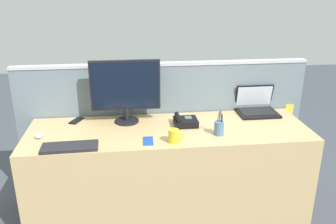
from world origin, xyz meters
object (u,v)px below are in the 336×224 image
(desktop_monitor, at_px, (125,88))
(computer_mouse_right_hand, at_px, (40,135))
(cell_phone_blue_case, at_px, (148,141))
(laptop, at_px, (256,106))
(keyboard_main, at_px, (70,147))
(coffee_mug, at_px, (174,136))
(pen_cup, at_px, (219,128))
(desk_phone, at_px, (185,121))
(cell_phone_black_slab, at_px, (76,121))

(desktop_monitor, relative_size, computer_mouse_right_hand, 5.44)
(desktop_monitor, xyz_separation_m, cell_phone_blue_case, (0.15, -0.40, -0.27))
(desktop_monitor, bearing_deg, laptop, 4.38)
(keyboard_main, distance_m, coffee_mug, 0.72)
(pen_cup, height_order, coffee_mug, pen_cup)
(keyboard_main, height_order, computer_mouse_right_hand, computer_mouse_right_hand)
(pen_cup, bearing_deg, desk_phone, 136.25)
(desktop_monitor, height_order, laptop, desktop_monitor)
(cell_phone_blue_case, xyz_separation_m, coffee_mug, (0.18, -0.03, 0.04))
(cell_phone_blue_case, bearing_deg, pen_cup, 9.13)
(desktop_monitor, height_order, cell_phone_blue_case, desktop_monitor)
(pen_cup, distance_m, coffee_mug, 0.36)
(computer_mouse_right_hand, xyz_separation_m, cell_phone_blue_case, (0.78, -0.17, -0.01))
(computer_mouse_right_hand, xyz_separation_m, pen_cup, (1.30, -0.11, 0.04))
(keyboard_main, bearing_deg, pen_cup, 3.91)
(laptop, relative_size, cell_phone_blue_case, 2.43)
(laptop, distance_m, pen_cup, 0.61)
(laptop, distance_m, cell_phone_blue_case, 1.07)
(laptop, relative_size, computer_mouse_right_hand, 3.27)
(pen_cup, height_order, cell_phone_black_slab, pen_cup)
(computer_mouse_right_hand, height_order, pen_cup, pen_cup)
(keyboard_main, xyz_separation_m, pen_cup, (1.06, 0.10, 0.04))
(desk_phone, height_order, coffee_mug, coffee_mug)
(desk_phone, bearing_deg, coffee_mug, -112.75)
(laptop, height_order, desk_phone, laptop)
(coffee_mug, bearing_deg, computer_mouse_right_hand, 168.04)
(cell_phone_blue_case, bearing_deg, computer_mouse_right_hand, 170.52)
(desktop_monitor, xyz_separation_m, cell_phone_black_slab, (-0.40, 0.06, -0.27))
(keyboard_main, bearing_deg, cell_phone_blue_case, 3.18)
(desktop_monitor, height_order, coffee_mug, desktop_monitor)
(laptop, xyz_separation_m, computer_mouse_right_hand, (-1.73, -0.31, -0.04))
(desk_phone, distance_m, cell_phone_blue_case, 0.41)
(pen_cup, bearing_deg, cell_phone_black_slab, 159.86)
(cell_phone_black_slab, xyz_separation_m, coffee_mug, (0.73, -0.49, 0.04))
(keyboard_main, relative_size, coffee_mug, 3.35)
(laptop, xyz_separation_m, coffee_mug, (-0.78, -0.51, -0.00))
(cell_phone_blue_case, distance_m, cell_phone_black_slab, 0.71)
(desk_phone, distance_m, cell_phone_black_slab, 0.88)
(desktop_monitor, distance_m, laptop, 1.13)
(laptop, distance_m, keyboard_main, 1.58)
(cell_phone_black_slab, bearing_deg, cell_phone_blue_case, -13.18)
(keyboard_main, height_order, cell_phone_blue_case, keyboard_main)
(keyboard_main, height_order, pen_cup, pen_cup)
(keyboard_main, xyz_separation_m, computer_mouse_right_hand, (-0.24, 0.21, 0.01))
(laptop, height_order, pen_cup, laptop)
(cell_phone_black_slab, height_order, coffee_mug, coffee_mug)
(desktop_monitor, distance_m, pen_cup, 0.78)
(desktop_monitor, bearing_deg, cell_phone_black_slab, 172.13)
(coffee_mug, bearing_deg, laptop, 33.48)
(desk_phone, relative_size, cell_phone_black_slab, 1.27)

